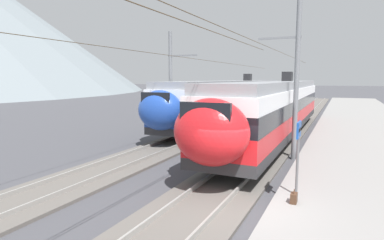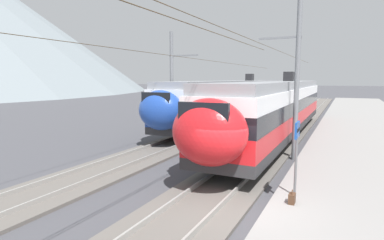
{
  "view_description": "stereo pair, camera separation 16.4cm",
  "coord_description": "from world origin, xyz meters",
  "px_view_note": "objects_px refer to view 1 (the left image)",
  "views": [
    {
      "loc": [
        -8.9,
        -2.66,
        4.01
      ],
      "look_at": [
        4.87,
        3.84,
        2.05
      ],
      "focal_mm": 29.79,
      "sensor_mm": 36.0,
      "label": 1
    },
    {
      "loc": [
        -8.83,
        -2.81,
        4.01
      ],
      "look_at": [
        4.87,
        3.84,
        2.05
      ],
      "focal_mm": 29.79,
      "sensor_mm": 36.0,
      "label": 2
    }
  ],
  "objects_px": {
    "platform_sign": "(298,142)",
    "catenary_mast_mid": "(294,76)",
    "catenary_mast_far_side": "(172,82)",
    "train_far_track": "(234,98)",
    "train_near_platform": "(276,107)",
    "handbag_near_sign": "(294,198)"
  },
  "relations": [
    {
      "from": "train_near_platform",
      "to": "catenary_mast_mid",
      "type": "relative_size",
      "value": 0.57
    },
    {
      "from": "handbag_near_sign",
      "to": "platform_sign",
      "type": "bearing_deg",
      "value": 1.74
    },
    {
      "from": "train_near_platform",
      "to": "catenary_mast_far_side",
      "type": "xyz_separation_m",
      "value": [
        -1.09,
        7.09,
        1.61
      ]
    },
    {
      "from": "train_near_platform",
      "to": "catenary_mast_mid",
      "type": "height_order",
      "value": "catenary_mast_mid"
    },
    {
      "from": "catenary_mast_mid",
      "to": "handbag_near_sign",
      "type": "bearing_deg",
      "value": -171.24
    },
    {
      "from": "catenary_mast_far_side",
      "to": "platform_sign",
      "type": "relative_size",
      "value": 18.22
    },
    {
      "from": "train_far_track",
      "to": "catenary_mast_far_side",
      "type": "bearing_deg",
      "value": 168.67
    },
    {
      "from": "train_far_track",
      "to": "catenary_mast_far_side",
      "type": "distance_m",
      "value": 9.06
    },
    {
      "from": "platform_sign",
      "to": "catenary_mast_mid",
      "type": "bearing_deg",
      "value": 9.56
    },
    {
      "from": "catenary_mast_mid",
      "to": "platform_sign",
      "type": "height_order",
      "value": "catenary_mast_mid"
    },
    {
      "from": "handbag_near_sign",
      "to": "train_far_track",
      "type": "bearing_deg",
      "value": 22.8
    },
    {
      "from": "platform_sign",
      "to": "handbag_near_sign",
      "type": "height_order",
      "value": "platform_sign"
    },
    {
      "from": "platform_sign",
      "to": "catenary_mast_far_side",
      "type": "bearing_deg",
      "value": 45.29
    },
    {
      "from": "catenary_mast_mid",
      "to": "train_near_platform",
      "type": "bearing_deg",
      "value": 19.46
    },
    {
      "from": "train_far_track",
      "to": "handbag_near_sign",
      "type": "distance_m",
      "value": 20.81
    },
    {
      "from": "catenary_mast_far_side",
      "to": "train_far_track",
      "type": "bearing_deg",
      "value": -11.33
    },
    {
      "from": "train_far_track",
      "to": "train_near_platform",
      "type": "bearing_deg",
      "value": -145.1
    },
    {
      "from": "train_far_track",
      "to": "catenary_mast_far_side",
      "type": "relative_size",
      "value": 0.66
    },
    {
      "from": "catenary_mast_far_side",
      "to": "train_near_platform",
      "type": "bearing_deg",
      "value": -81.29
    },
    {
      "from": "train_far_track",
      "to": "platform_sign",
      "type": "distance_m",
      "value": 20.08
    },
    {
      "from": "train_far_track",
      "to": "catenary_mast_far_side",
      "type": "height_order",
      "value": "catenary_mast_far_side"
    },
    {
      "from": "platform_sign",
      "to": "train_near_platform",
      "type": "bearing_deg",
      "value": 13.97
    }
  ]
}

